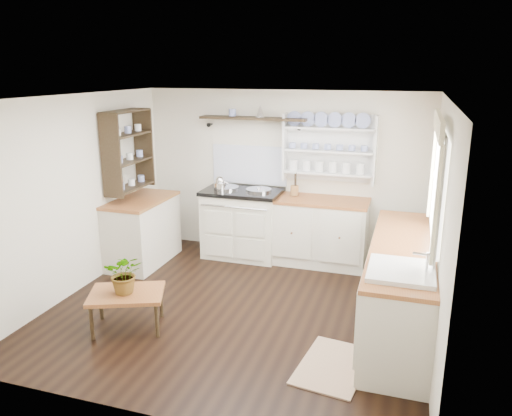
% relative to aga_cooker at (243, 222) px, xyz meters
% --- Properties ---
extents(floor, '(4.00, 3.80, 0.01)m').
position_rel_aga_cooker_xyz_m(floor, '(0.49, -1.57, -0.49)').
color(floor, black).
rests_on(floor, ground).
extents(wall_back, '(4.00, 0.02, 2.30)m').
position_rel_aga_cooker_xyz_m(wall_back, '(0.49, 0.33, 0.66)').
color(wall_back, silver).
rests_on(wall_back, ground).
extents(wall_right, '(0.02, 3.80, 2.30)m').
position_rel_aga_cooker_xyz_m(wall_right, '(2.49, -1.57, 0.66)').
color(wall_right, silver).
rests_on(wall_right, ground).
extents(wall_left, '(0.02, 3.80, 2.30)m').
position_rel_aga_cooker_xyz_m(wall_left, '(-1.51, -1.57, 0.66)').
color(wall_left, silver).
rests_on(wall_left, ground).
extents(ceiling, '(4.00, 3.80, 0.01)m').
position_rel_aga_cooker_xyz_m(ceiling, '(0.49, -1.57, 1.81)').
color(ceiling, white).
rests_on(ceiling, wall_back).
extents(window, '(0.08, 1.55, 1.22)m').
position_rel_aga_cooker_xyz_m(window, '(2.44, -1.42, 1.08)').
color(window, white).
rests_on(window, wall_right).
extents(aga_cooker, '(1.07, 0.74, 0.99)m').
position_rel_aga_cooker_xyz_m(aga_cooker, '(0.00, 0.00, 0.00)').
color(aga_cooker, silver).
rests_on(aga_cooker, floor).
extents(back_cabinets, '(1.27, 0.63, 0.90)m').
position_rel_aga_cooker_xyz_m(back_cabinets, '(1.09, 0.03, -0.03)').
color(back_cabinets, beige).
rests_on(back_cabinets, floor).
extents(right_cabinets, '(0.62, 2.43, 0.90)m').
position_rel_aga_cooker_xyz_m(right_cabinets, '(2.19, -1.47, -0.03)').
color(right_cabinets, beige).
rests_on(right_cabinets, floor).
extents(belfast_sink, '(0.55, 0.60, 0.45)m').
position_rel_aga_cooker_xyz_m(belfast_sink, '(2.19, -2.22, 0.31)').
color(belfast_sink, white).
rests_on(belfast_sink, right_cabinets).
extents(left_cabinets, '(0.62, 1.13, 0.90)m').
position_rel_aga_cooker_xyz_m(left_cabinets, '(-1.21, -0.67, -0.03)').
color(left_cabinets, beige).
rests_on(left_cabinets, floor).
extents(plate_rack, '(1.20, 0.22, 0.90)m').
position_rel_aga_cooker_xyz_m(plate_rack, '(1.14, 0.29, 1.07)').
color(plate_rack, white).
rests_on(plate_rack, wall_back).
extents(high_shelf, '(1.50, 0.29, 0.16)m').
position_rel_aga_cooker_xyz_m(high_shelf, '(0.09, 0.21, 1.42)').
color(high_shelf, black).
rests_on(high_shelf, wall_back).
extents(left_shelving, '(0.28, 0.80, 1.05)m').
position_rel_aga_cooker_xyz_m(left_shelving, '(-1.35, -0.67, 1.06)').
color(left_shelving, black).
rests_on(left_shelving, wall_left).
extents(kettle, '(0.18, 0.18, 0.22)m').
position_rel_aga_cooker_xyz_m(kettle, '(-0.28, -0.12, 0.55)').
color(kettle, silver).
rests_on(kettle, aga_cooker).
extents(utensil_crock, '(0.11, 0.11, 0.13)m').
position_rel_aga_cooker_xyz_m(utensil_crock, '(0.71, 0.11, 0.49)').
color(utensil_crock, olive).
rests_on(utensil_crock, back_cabinets).
extents(center_table, '(0.87, 0.76, 0.40)m').
position_rel_aga_cooker_xyz_m(center_table, '(-0.44, -2.33, -0.14)').
color(center_table, brown).
rests_on(center_table, floor).
extents(potted_plant, '(0.47, 0.44, 0.42)m').
position_rel_aga_cooker_xyz_m(potted_plant, '(-0.44, -2.33, 0.12)').
color(potted_plant, '#3F7233').
rests_on(potted_plant, center_table).
extents(floor_rug, '(0.66, 0.92, 0.02)m').
position_rel_aga_cooker_xyz_m(floor_rug, '(1.68, -2.39, -0.48)').
color(floor_rug, '#936A55').
rests_on(floor_rug, floor).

